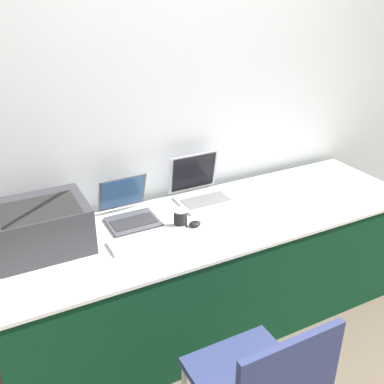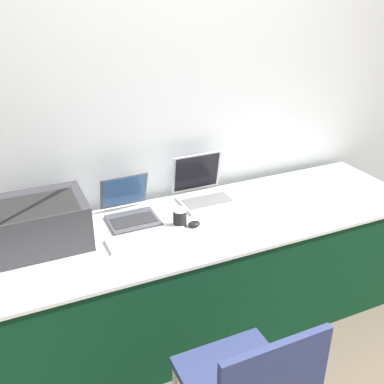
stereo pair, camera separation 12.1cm
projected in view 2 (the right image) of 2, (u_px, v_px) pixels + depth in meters
ground_plane at (242, 355)px, 2.62m from camera, size 14.00×14.00×0.00m
wall_back at (183, 102)px, 2.75m from camera, size 8.00×0.05×2.60m
table at (215, 270)px, 2.77m from camera, size 2.55×0.77×0.73m
printer at (40, 222)px, 2.31m from camera, size 0.47×0.37×0.25m
laptop_left at (130, 210)px, 2.59m from camera, size 0.28×0.32×0.24m
laptop_right at (203, 190)px, 2.81m from camera, size 0.33×0.31×0.27m
external_keyboard at (148, 238)px, 2.40m from camera, size 0.44×0.15×0.02m
coffee_cup at (180, 218)px, 2.50m from camera, size 0.08×0.08×0.11m
mouse at (194, 224)px, 2.52m from camera, size 0.07×0.05×0.03m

